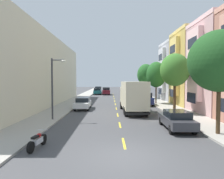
{
  "coord_description": "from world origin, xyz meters",
  "views": [
    {
      "loc": [
        -0.8,
        -9.96,
        3.69
      ],
      "look_at": [
        -0.54,
        20.53,
        2.36
      ],
      "focal_mm": 33.03,
      "sensor_mm": 36.0,
      "label": 1
    }
  ],
  "objects_px": {
    "moving_burgundy_sedan": "(106,91)",
    "parked_wagon_white": "(83,103)",
    "parked_sedan_charcoal": "(176,119)",
    "street_tree_third": "(156,75)",
    "street_lamp": "(54,83)",
    "delivery_box_truck": "(133,95)",
    "street_tree_second": "(175,70)",
    "parked_hatchback_sky": "(132,93)",
    "parked_suv_silver": "(98,90)",
    "street_tree_nearest": "(219,61)",
    "street_tree_farthest": "(146,75)",
    "parked_suv_navy": "(145,99)",
    "parked_motorcycle": "(38,141)",
    "parked_pickup_teal": "(97,91)"
  },
  "relations": [
    {
      "from": "street_tree_nearest",
      "to": "delivery_box_truck",
      "type": "height_order",
      "value": "street_tree_nearest"
    },
    {
      "from": "parked_sedan_charcoal",
      "to": "street_tree_third",
      "type": "bearing_deg",
      "value": 82.55
    },
    {
      "from": "street_tree_farthest",
      "to": "parked_motorcycle",
      "type": "xyz_separation_m",
      "value": [
        -11.15,
        -30.49,
        -4.45
      ]
    },
    {
      "from": "parked_wagon_white",
      "to": "parked_sedan_charcoal",
      "type": "distance_m",
      "value": 14.06
    },
    {
      "from": "street_tree_third",
      "to": "delivery_box_truck",
      "type": "bearing_deg",
      "value": -117.55
    },
    {
      "from": "street_tree_nearest",
      "to": "parked_suv_silver",
      "type": "xyz_separation_m",
      "value": [
        -10.77,
        47.84,
        -3.97
      ]
    },
    {
      "from": "parked_hatchback_sky",
      "to": "moving_burgundy_sedan",
      "type": "height_order",
      "value": "moving_burgundy_sedan"
    },
    {
      "from": "parked_wagon_white",
      "to": "parked_sedan_charcoal",
      "type": "bearing_deg",
      "value": -52.68
    },
    {
      "from": "delivery_box_truck",
      "to": "parked_suv_silver",
      "type": "distance_m",
      "value": 38.5
    },
    {
      "from": "street_tree_farthest",
      "to": "parked_pickup_teal",
      "type": "relative_size",
      "value": 1.29
    },
    {
      "from": "street_tree_third",
      "to": "moving_burgundy_sedan",
      "type": "relative_size",
      "value": 1.35
    },
    {
      "from": "street_tree_second",
      "to": "parked_pickup_teal",
      "type": "bearing_deg",
      "value": 108.41
    },
    {
      "from": "street_tree_third",
      "to": "parked_suv_silver",
      "type": "distance_m",
      "value": 31.32
    },
    {
      "from": "parked_suv_silver",
      "to": "street_tree_farthest",
      "type": "bearing_deg",
      "value": -61.53
    },
    {
      "from": "parked_motorcycle",
      "to": "street_lamp",
      "type": "bearing_deg",
      "value": 98.61
    },
    {
      "from": "street_tree_farthest",
      "to": "street_lamp",
      "type": "distance_m",
      "value": 25.92
    },
    {
      "from": "street_tree_nearest",
      "to": "street_tree_farthest",
      "type": "bearing_deg",
      "value": 90.0
    },
    {
      "from": "street_tree_second",
      "to": "parked_hatchback_sky",
      "type": "bearing_deg",
      "value": 94.24
    },
    {
      "from": "street_lamp",
      "to": "parked_suv_navy",
      "type": "height_order",
      "value": "street_lamp"
    },
    {
      "from": "delivery_box_truck",
      "to": "street_tree_second",
      "type": "bearing_deg",
      "value": -6.52
    },
    {
      "from": "parked_wagon_white",
      "to": "moving_burgundy_sedan",
      "type": "distance_m",
      "value": 27.15
    },
    {
      "from": "street_lamp",
      "to": "delivery_box_truck",
      "type": "xyz_separation_m",
      "value": [
        7.73,
        4.62,
        -1.44
      ]
    },
    {
      "from": "street_tree_nearest",
      "to": "street_tree_second",
      "type": "xyz_separation_m",
      "value": [
        0.0,
        9.33,
        -0.1
      ]
    },
    {
      "from": "moving_burgundy_sedan",
      "to": "street_lamp",
      "type": "bearing_deg",
      "value": -96.75
    },
    {
      "from": "parked_motorcycle",
      "to": "parked_pickup_teal",
      "type": "bearing_deg",
      "value": 89.28
    },
    {
      "from": "street_tree_nearest",
      "to": "parked_pickup_teal",
      "type": "xyz_separation_m",
      "value": [
        -10.6,
        41.18,
        -4.13
      ]
    },
    {
      "from": "street_tree_second",
      "to": "street_tree_third",
      "type": "bearing_deg",
      "value": 90.0
    },
    {
      "from": "street_tree_second",
      "to": "delivery_box_truck",
      "type": "bearing_deg",
      "value": 173.48
    },
    {
      "from": "parked_wagon_white",
      "to": "parked_suv_silver",
      "type": "xyz_separation_m",
      "value": [
        -0.04,
        34.81,
        0.18
      ]
    },
    {
      "from": "parked_sedan_charcoal",
      "to": "parked_pickup_teal",
      "type": "bearing_deg",
      "value": 102.05
    },
    {
      "from": "delivery_box_truck",
      "to": "moving_burgundy_sedan",
      "type": "height_order",
      "value": "delivery_box_truck"
    },
    {
      "from": "moving_burgundy_sedan",
      "to": "parked_wagon_white",
      "type": "bearing_deg",
      "value": -95.34
    },
    {
      "from": "parked_suv_silver",
      "to": "street_tree_nearest",
      "type": "bearing_deg",
      "value": -77.31
    },
    {
      "from": "street_tree_nearest",
      "to": "street_tree_third",
      "type": "height_order",
      "value": "street_tree_nearest"
    },
    {
      "from": "street_lamp",
      "to": "delivery_box_truck",
      "type": "bearing_deg",
      "value": 30.89
    },
    {
      "from": "parked_hatchback_sky",
      "to": "parked_motorcycle",
      "type": "distance_m",
      "value": 39.67
    },
    {
      "from": "delivery_box_truck",
      "to": "street_lamp",
      "type": "bearing_deg",
      "value": -149.11
    },
    {
      "from": "moving_burgundy_sedan",
      "to": "delivery_box_truck",
      "type": "bearing_deg",
      "value": -83.19
    },
    {
      "from": "street_tree_farthest",
      "to": "street_tree_second",
      "type": "bearing_deg",
      "value": -90.0
    },
    {
      "from": "street_lamp",
      "to": "parked_suv_navy",
      "type": "relative_size",
      "value": 1.15
    },
    {
      "from": "parked_suv_navy",
      "to": "moving_burgundy_sedan",
      "type": "height_order",
      "value": "same"
    },
    {
      "from": "parked_pickup_teal",
      "to": "parked_suv_navy",
      "type": "bearing_deg",
      "value": -70.32
    },
    {
      "from": "parked_suv_silver",
      "to": "parked_suv_navy",
      "type": "bearing_deg",
      "value": -74.06
    },
    {
      "from": "street_lamp",
      "to": "parked_suv_silver",
      "type": "height_order",
      "value": "street_lamp"
    },
    {
      "from": "street_tree_third",
      "to": "street_tree_nearest",
      "type": "bearing_deg",
      "value": -90.0
    },
    {
      "from": "parked_pickup_teal",
      "to": "street_tree_nearest",
      "type": "bearing_deg",
      "value": -75.57
    },
    {
      "from": "street_tree_third",
      "to": "street_lamp",
      "type": "height_order",
      "value": "street_tree_third"
    },
    {
      "from": "street_lamp",
      "to": "parked_suv_silver",
      "type": "distance_m",
      "value": 42.71
    },
    {
      "from": "street_tree_farthest",
      "to": "parked_motorcycle",
      "type": "relative_size",
      "value": 3.36
    },
    {
      "from": "street_tree_farthest",
      "to": "street_tree_third",
      "type": "bearing_deg",
      "value": -90.0
    }
  ]
}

